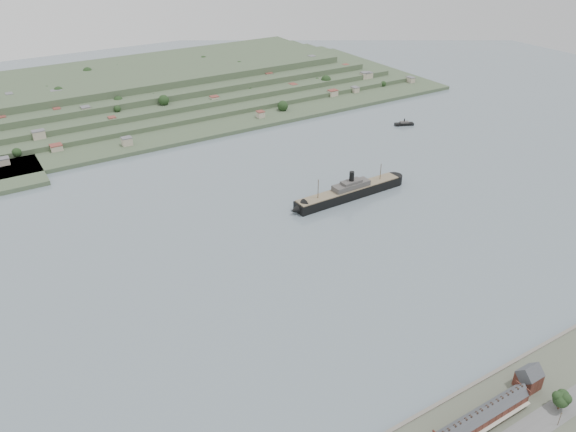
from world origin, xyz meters
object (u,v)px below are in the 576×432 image
fig_tree (562,399)px  steamship (346,193)px  gabled_building (529,378)px  terrace_row (482,417)px

fig_tree → steamship: bearing=78.4°
gabled_building → fig_tree: gabled_building is taller
terrace_row → fig_tree: bearing=-18.9°
gabled_building → fig_tree: 17.42m
terrace_row → fig_tree: (39.03, -13.33, 1.69)m
gabled_building → fig_tree: bearing=-85.0°
terrace_row → fig_tree: size_ratio=5.19×
terrace_row → steamship: 235.26m
gabled_building → steamship: (49.19, 214.68, -3.14)m
gabled_building → fig_tree: size_ratio=1.32×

